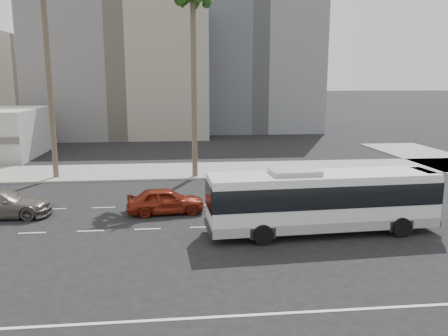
{
  "coord_description": "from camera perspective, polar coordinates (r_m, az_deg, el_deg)",
  "views": [
    {
      "loc": [
        -4.31,
        -23.27,
        7.84
      ],
      "look_at": [
        -1.43,
        4.0,
        2.5
      ],
      "focal_mm": 35.77,
      "sensor_mm": 36.0,
      "label": 1
    }
  ],
  "objects": [
    {
      "name": "ground",
      "position": [
        24.93,
        4.26,
        -7.34
      ],
      "size": [
        700.0,
        700.0,
        0.0
      ],
      "primitive_type": "plane",
      "color": "black",
      "rests_on": "ground"
    },
    {
      "name": "sidewalk_north",
      "position": [
        39.78,
        0.3,
        -0.24
      ],
      "size": [
        120.0,
        7.0,
        0.15
      ],
      "primitive_type": "cube",
      "color": "gray",
      "rests_on": "ground"
    },
    {
      "name": "midrise_beige_west",
      "position": [
        68.71,
        -12.74,
        11.73
      ],
      "size": [
        24.0,
        18.0,
        18.0
      ],
      "primitive_type": "cube",
      "color": "gray",
      "rests_on": "ground"
    },
    {
      "name": "midrise_gray_center",
      "position": [
        76.45,
        3.35,
        14.88
      ],
      "size": [
        20.0,
        20.0,
        26.0
      ],
      "primitive_type": "cube",
      "color": "#595C62",
      "rests_on": "ground"
    },
    {
      "name": "civic_tower",
      "position": [
        275.03,
        -5.79,
        17.44
      ],
      "size": [
        42.0,
        42.0,
        129.0
      ],
      "color": "silver",
      "rests_on": "ground"
    },
    {
      "name": "highrise_right",
      "position": [
        259.45,
        5.17,
        16.99
      ],
      "size": [
        26.0,
        26.0,
        70.0
      ],
      "primitive_type": "cube",
      "color": "slate",
      "rests_on": "ground"
    },
    {
      "name": "highrise_far",
      "position": [
        293.69,
        8.95,
        15.22
      ],
      "size": [
        22.0,
        22.0,
        60.0
      ],
      "primitive_type": "cube",
      "color": "slate",
      "rests_on": "ground"
    },
    {
      "name": "city_bus",
      "position": [
        23.82,
        12.45,
        -3.93
      ],
      "size": [
        12.07,
        3.31,
        3.43
      ],
      "rotation": [
        0.0,
        0.0,
        0.05
      ],
      "color": "silver",
      "rests_on": "ground"
    },
    {
      "name": "car_a",
      "position": [
        27.13,
        -7.49,
        -4.14
      ],
      "size": [
        2.26,
        4.77,
        1.58
      ],
      "primitive_type": "imported",
      "rotation": [
        0.0,
        0.0,
        1.66
      ],
      "color": "maroon",
      "rests_on": "ground"
    },
    {
      "name": "car_b",
      "position": [
        29.26,
        -26.57,
        -4.05
      ],
      "size": [
        2.38,
        5.68,
        1.64
      ],
      "primitive_type": "imported",
      "rotation": [
        0.0,
        0.0,
        1.56
      ],
      "color": "#676058",
      "rests_on": "ground"
    },
    {
      "name": "palm_near",
      "position": [
        36.69,
        -4.01,
        20.68
      ],
      "size": [
        4.59,
        4.59,
        15.46
      ],
      "rotation": [
        0.0,
        0.0,
        0.18
      ],
      "color": "brown",
      "rests_on": "ground"
    }
  ]
}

